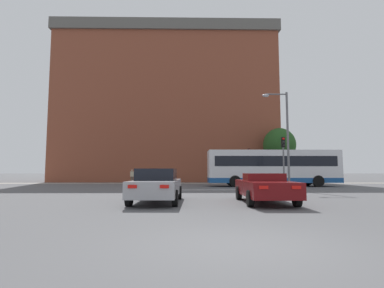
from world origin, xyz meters
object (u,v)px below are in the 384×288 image
traffic_light_far_right (249,160)px  street_lamp_junction (283,130)px  car_saloon_left (157,185)px  pedestrian_walking_east (261,175)px  pedestrian_walking_west (132,175)px  traffic_light_near_right (283,154)px  bus_crossing_lead (272,167)px  car_roadster_right (264,187)px  pedestrian_waiting (252,174)px

traffic_light_far_right → street_lamp_junction: 12.33m
car_saloon_left → pedestrian_walking_east: pedestrian_walking_east is taller
car_saloon_left → pedestrian_walking_west: pedestrian_walking_west is taller
traffic_light_near_right → pedestrian_walking_east: bearing=84.6°
traffic_light_near_right → street_lamp_junction: 2.14m
bus_crossing_lead → traffic_light_near_right: traffic_light_near_right is taller
car_roadster_right → bus_crossing_lead: size_ratio=0.41×
car_roadster_right → pedestrian_walking_east: size_ratio=3.03×
car_saloon_left → pedestrian_walking_east: size_ratio=3.06×
car_roadster_right → pedestrian_walking_east: pedestrian_walking_east is taller
bus_crossing_lead → pedestrian_waiting: (-0.21, 7.89, -0.74)m
car_saloon_left → traffic_light_far_right: size_ratio=1.24×
car_roadster_right → traffic_light_near_right: (4.06, 9.77, 2.02)m
car_saloon_left → traffic_light_far_right: bearing=69.4°
pedestrian_walking_east → pedestrian_walking_west: bearing=175.2°
car_roadster_right → pedestrian_walking_west: pedestrian_walking_west is taller
car_roadster_right → traffic_light_near_right: 10.77m
car_roadster_right → car_saloon_left: bearing=178.9°
car_roadster_right → traffic_light_far_right: bearing=81.4°
traffic_light_far_right → pedestrian_walking_west: 13.42m
car_roadster_right → street_lamp_junction: bearing=68.1°
car_roadster_right → traffic_light_far_right: (3.70, 20.68, 1.99)m
car_saloon_left → pedestrian_waiting: size_ratio=2.84×
traffic_light_near_right → pedestrian_walking_east: 11.99m
pedestrian_walking_east → traffic_light_near_right: bearing=-100.7°
bus_crossing_lead → pedestrian_walking_east: 7.34m
traffic_light_far_right → pedestrian_waiting: size_ratio=2.28×
street_lamp_junction → pedestrian_walking_west: (-13.26, 12.97, -3.43)m
pedestrian_waiting → traffic_light_near_right: bearing=138.0°
pedestrian_waiting → pedestrian_walking_west: (-13.86, -0.77, -0.10)m
traffic_light_near_right → pedestrian_walking_west: size_ratio=2.53×
bus_crossing_lead → traffic_light_far_right: 6.48m
car_saloon_left → pedestrian_walking_east: bearing=66.9°
car_saloon_left → car_roadster_right: bearing=-1.1°
bus_crossing_lead → pedestrian_walking_west: size_ratio=7.47×
traffic_light_near_right → pedestrian_waiting: size_ratio=2.31×
car_roadster_right → pedestrian_walking_west: 23.49m
traffic_light_near_right → street_lamp_junction: street_lamp_junction is taller
car_saloon_left → pedestrian_walking_east: 23.50m
car_saloon_left → street_lamp_junction: bearing=46.4°
pedestrian_waiting → car_saloon_left: bearing=116.9°
traffic_light_near_right → bus_crossing_lead: bearing=84.6°
car_saloon_left → bus_crossing_lead: (9.12, 14.09, 1.00)m
traffic_light_far_right → pedestrian_waiting: traffic_light_far_right is taller
street_lamp_junction → pedestrian_walking_east: (1.50, 13.10, -3.42)m
car_roadster_right → traffic_light_far_right: traffic_light_far_right is taller
street_lamp_junction → bus_crossing_lead: bearing=82.1°
pedestrian_waiting → pedestrian_walking_west: bearing=52.2°
street_lamp_junction → pedestrian_walking_west: 18.87m
pedestrian_walking_east → car_saloon_left: bearing=-120.0°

